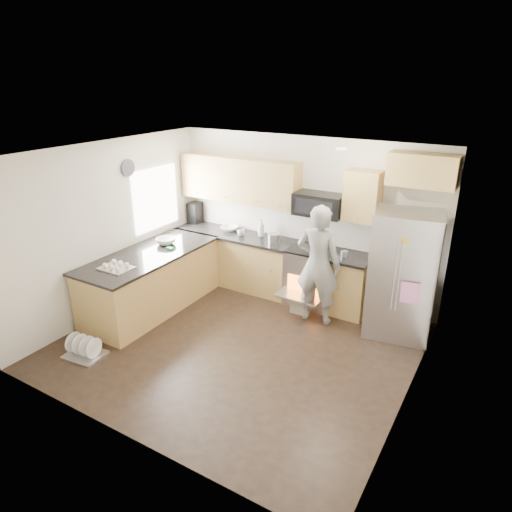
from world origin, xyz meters
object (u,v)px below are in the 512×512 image
Objects in this scene: refrigerator at (402,275)px; dish_rack at (84,351)px; stove_range at (313,264)px; person at (318,265)px.

refrigerator is 3.39× the size of dish_rack.
person is at bearing -60.21° from stove_range.
stove_range is 1.00× the size of refrigerator.
refrigerator is at bearing -172.24° from person.
person reaches higher than stove_range.
person is at bearing -177.64° from refrigerator.
stove_range is 0.99× the size of person.
refrigerator is 4.38m from dish_rack.
person is 3.40m from dish_rack.
stove_range is 0.61m from person.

